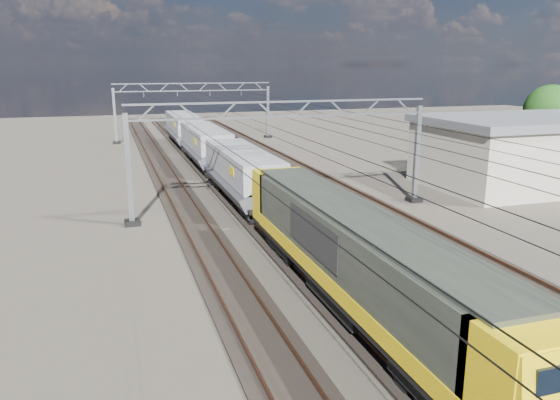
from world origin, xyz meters
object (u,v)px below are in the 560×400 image
object	(u,v)px
locomotive	(355,255)
tree_far	(554,113)
hopper_wagon_mid	(205,144)
industrial_shed	(542,150)
hopper_wagon_lead	(242,172)
hopper_wagon_third	(184,127)
catenary_gantry_far	(194,109)
catenary_gantry_mid	(284,152)

from	to	relation	value
locomotive	tree_far	xyz separation A→B (m)	(32.32, 24.44, 2.42)
hopper_wagon_mid	industrial_shed	bearing A→B (deg)	-32.42
tree_far	hopper_wagon_lead	bearing A→B (deg)	-168.21
hopper_wagon_third	industrial_shed	bearing A→B (deg)	-50.81
catenary_gantry_far	hopper_wagon_lead	size ratio (longest dim) A/B	1.53
hopper_wagon_third	tree_far	bearing A→B (deg)	-33.82
catenary_gantry_mid	catenary_gantry_far	bearing A→B (deg)	90.00
catenary_gantry_mid	hopper_wagon_lead	distance (m)	4.01
hopper_wagon_mid	tree_far	world-z (taller)	tree_far
locomotive	hopper_wagon_third	size ratio (longest dim) A/B	1.62
hopper_wagon_lead	tree_far	world-z (taller)	tree_far
hopper_wagon_mid	industrial_shed	xyz separation A→B (m)	(24.00, -15.24, 0.49)
locomotive	hopper_wagon_lead	bearing A→B (deg)	90.00
locomotive	industrial_shed	xyz separation A→B (m)	(24.00, 16.65, 0.40)
hopper_wagon_mid	tree_far	size ratio (longest dim) A/B	1.74
catenary_gantry_mid	hopper_wagon_mid	bearing A→B (deg)	96.62
hopper_wagon_mid	tree_far	bearing A→B (deg)	-12.99
catenary_gantry_mid	hopper_wagon_mid	xyz separation A→B (m)	(-2.00, 17.24, -1.67)
hopper_wagon_mid	hopper_wagon_lead	bearing A→B (deg)	-90.00
catenary_gantry_mid	hopper_wagon_lead	world-z (taller)	catenary_gantry_mid
catenary_gantry_far	hopper_wagon_third	distance (m)	5.25
catenary_gantry_far	hopper_wagon_lead	world-z (taller)	catenary_gantry_far
locomotive	hopper_wagon_mid	distance (m)	31.90
locomotive	hopper_wagon_mid	xyz separation A→B (m)	(-0.00, 31.90, -0.09)
catenary_gantry_far	hopper_wagon_third	world-z (taller)	catenary_gantry_far
locomotive	hopper_wagon_mid	size ratio (longest dim) A/B	1.62
locomotive	catenary_gantry_mid	bearing A→B (deg)	82.23
hopper_wagon_third	industrial_shed	world-z (taller)	industrial_shed
hopper_wagon_lead	industrial_shed	xyz separation A→B (m)	(24.00, -1.04, 0.49)
tree_far	locomotive	bearing A→B (deg)	-142.90
hopper_wagon_mid	tree_far	distance (m)	33.26
catenary_gantry_mid	catenary_gantry_far	world-z (taller)	same
catenary_gantry_mid	industrial_shed	world-z (taller)	catenary_gantry_mid
catenary_gantry_far	hopper_wagon_mid	world-z (taller)	catenary_gantry_far
catenary_gantry_far	hopper_wagon_mid	bearing A→B (deg)	-96.09
catenary_gantry_mid	hopper_wagon_lead	bearing A→B (deg)	123.34
catenary_gantry_far	tree_far	xyz separation A→B (m)	(30.32, -26.21, 0.84)
hopper_wagon_mid	hopper_wagon_third	distance (m)	14.20
tree_far	catenary_gantry_far	bearing A→B (deg)	139.15
hopper_wagon_lead	catenary_gantry_mid	bearing A→B (deg)	-56.66
catenary_gantry_far	tree_far	distance (m)	40.09
hopper_wagon_third	tree_far	xyz separation A→B (m)	(32.32, -21.65, 2.52)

